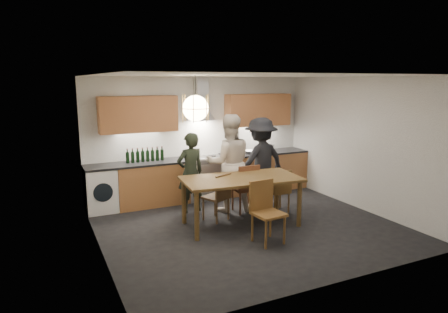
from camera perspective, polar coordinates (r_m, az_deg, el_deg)
name	(u,v)px	position (r m, az deg, el deg)	size (l,w,h in m)	color
ground	(248,226)	(7.15, 3.45, -9.86)	(5.00, 5.00, 0.00)	black
room_shell	(249,130)	(6.74, 3.61, 3.85)	(5.02, 4.52, 2.61)	white
counter_run	(206,177)	(8.71, -2.57, -2.96)	(5.00, 0.62, 0.90)	#C17F4A
range_stove	(205,178)	(8.69, -2.70, -3.04)	(0.90, 0.60, 0.92)	silver
wall_fixtures	(202,111)	(8.58, -3.09, 6.46)	(4.30, 0.54, 1.10)	#CB814E
pendant_lamp	(196,108)	(6.19, -4.09, 6.89)	(0.43, 0.43, 0.70)	black
dining_table	(241,183)	(6.97, 2.46, -3.84)	(2.12, 1.21, 0.86)	brown
chair_back_left	(219,194)	(7.22, -0.69, -5.37)	(0.53, 0.53, 0.89)	brown
chair_back_mid	(247,185)	(7.65, 3.26, -4.15)	(0.45, 0.45, 0.95)	#5A311C
chair_back_right	(280,188)	(7.75, 8.01, -4.53)	(0.39, 0.39, 0.85)	brown
chair_front	(265,207)	(6.36, 5.89, -7.20)	(0.48, 0.48, 0.98)	brown
person_left	(190,173)	(7.70, -4.82, -2.31)	(0.57, 0.37, 1.56)	black
person_mid	(229,163)	(7.72, 0.71, -0.95)	(0.92, 0.72, 1.90)	beige
person_right	(261,161)	(8.24, 5.25, -0.64)	(1.15, 0.66, 1.79)	black
mixing_bowl	(250,152)	(9.04, 3.76, 0.67)	(0.28, 0.28, 0.07)	#B9B9BC
stock_pot	(270,148)	(9.37, 6.59, 1.22)	(0.21, 0.21, 0.14)	silver
wine_bottles	(145,155)	(8.23, -11.21, 0.26)	(0.78, 0.07, 0.29)	black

